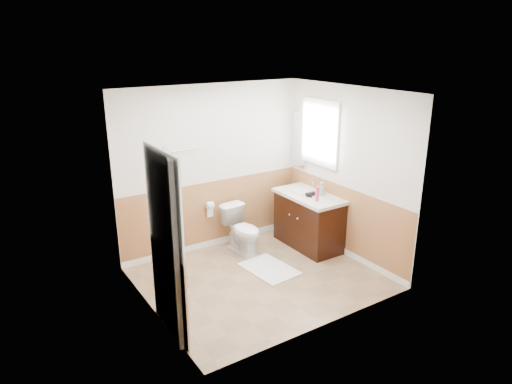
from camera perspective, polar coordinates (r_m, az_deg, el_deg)
floor at (r=6.40m, az=0.47°, el=-10.58°), size 3.00×3.00×0.00m
ceiling at (r=5.62m, az=0.54°, el=12.28°), size 3.00×3.00×0.00m
wall_back at (r=6.97m, az=-5.40°, el=2.94°), size 3.00×0.00×3.00m
wall_front at (r=4.93m, az=8.87°, el=-3.90°), size 3.00×0.00×3.00m
wall_left at (r=5.27m, az=-13.27°, el=-2.70°), size 0.00×3.00×3.00m
wall_right at (r=6.80m, az=11.13°, el=2.27°), size 0.00×3.00×3.00m
wainscot_back at (r=7.19m, az=-5.18°, el=-2.85°), size 3.00×0.00×3.00m
wainscot_front at (r=5.26m, az=8.38°, el=-11.43°), size 3.00×0.00×3.00m
wainscot_left at (r=5.58m, az=-12.58°, el=-9.88°), size 0.00×2.60×2.60m
wainscot_right at (r=7.03m, az=10.68°, el=-3.62°), size 0.00×2.60×2.60m
toilet at (r=7.00m, az=-1.65°, el=-4.68°), size 0.46×0.73×0.71m
bath_mat at (r=6.61m, az=1.65°, el=-9.46°), size 0.62×0.85×0.02m
vanity_cabinet at (r=7.22m, az=6.52°, el=-3.67°), size 0.55×1.10×0.80m
vanity_knob_left at (r=6.91m, az=5.16°, el=-3.30°), size 0.03×0.03×0.03m
vanity_knob_right at (r=7.06m, az=4.16°, el=-2.80°), size 0.03×0.03×0.03m
countertop at (r=7.06m, az=6.58°, el=-0.49°), size 0.60×1.15×0.05m
sink_basin at (r=7.17m, az=5.90°, el=0.11°), size 0.36×0.36×0.02m
faucet at (r=7.26m, az=7.02°, el=0.80°), size 0.02×0.02×0.14m
lotion_bottle at (r=6.76m, az=7.58°, el=-0.22°), size 0.05×0.05×0.22m
soap_dispenser at (r=7.02m, az=8.03°, el=0.43°), size 0.12×0.12×0.21m
hair_dryer_body at (r=6.97m, az=6.71°, el=-0.25°), size 0.14×0.07×0.07m
hair_dryer_handle at (r=6.92m, az=6.82°, el=-0.65°), size 0.03×0.03×0.07m
mirror_panel at (r=7.51m, az=5.33°, el=6.44°), size 0.02×0.35×0.90m
window_frame at (r=7.08m, az=7.90°, el=7.26°), size 0.04×0.80×1.00m
window_glass at (r=7.09m, az=8.00°, el=7.27°), size 0.01×0.70×0.90m
door at (r=5.00m, az=-10.20°, el=-6.53°), size 0.29×0.78×2.04m
door_frame at (r=4.97m, az=-11.01°, el=-6.61°), size 0.02×0.92×2.10m
door_knob at (r=5.33m, az=-10.96°, el=-5.78°), size 0.06×0.06×0.06m
towel_bar at (r=6.61m, az=-9.51°, el=5.04°), size 0.62×0.02×0.02m
tp_holder_bar at (r=7.03m, az=-5.71°, el=-1.64°), size 0.14×0.02×0.02m
tp_roll at (r=7.03m, az=-5.71°, el=-1.64°), size 0.10×0.11×0.11m
tp_sheet at (r=7.07m, az=-5.68°, el=-2.47°), size 0.10×0.01×0.16m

